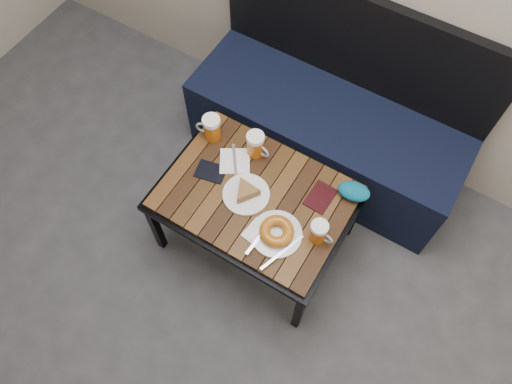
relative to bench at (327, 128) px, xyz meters
The scene contains 13 objects.
room_shell 1.95m from the bench, 93.94° to the right, with size 4.00×4.00×4.00m.
bench is the anchor object (origin of this frame).
cafe_table 0.64m from the bench, 95.34° to the right, with size 0.84×0.62×0.47m.
beer_mug_left 0.66m from the bench, 130.43° to the right, with size 0.13×0.10×0.13m.
beer_mug_centre 0.53m from the bench, 111.74° to the right, with size 0.12×0.09×0.13m.
beer_mug_right 0.76m from the bench, 68.08° to the right, with size 0.11×0.08×0.12m.
plate_pie 0.69m from the bench, 98.34° to the right, with size 0.21×0.21×0.06m.
plate_bagel 0.78m from the bench, 81.34° to the right, with size 0.22×0.28×0.06m.
napkin_left 0.61m from the bench, 113.52° to the right, with size 0.18×0.18×0.01m.
napkin_right 0.80m from the bench, 85.73° to the right, with size 0.14×0.13×0.01m.
passport_navy 0.72m from the bench, 115.03° to the right, with size 0.09×0.13×0.01m, color black.
passport_burgundy 0.56m from the bench, 68.87° to the right, with size 0.10×0.14×0.01m, color black.
knit_pouch 0.55m from the bench, 52.87° to the right, with size 0.14×0.09×0.06m, color #044E7C.
Camera 1 is at (0.55, 0.28, 2.39)m, focal length 35.00 mm.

